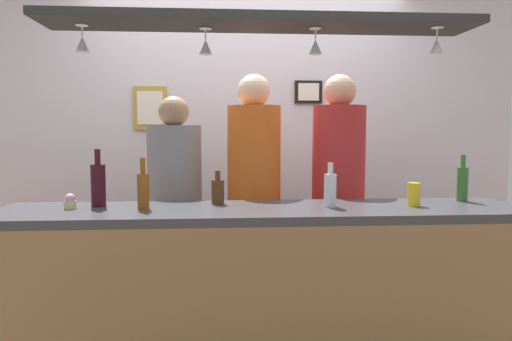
% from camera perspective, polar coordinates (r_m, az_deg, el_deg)
% --- Properties ---
extents(back_wall, '(4.40, 0.06, 2.60)m').
position_cam_1_polar(back_wall, '(3.87, -1.08, 3.11)').
color(back_wall, silver).
rests_on(back_wall, ground_plane).
extents(bar_counter, '(2.70, 0.55, 1.02)m').
position_cam_1_polar(bar_counter, '(2.39, 1.09, -12.99)').
color(bar_counter, '#38383D').
rests_on(bar_counter, ground_plane).
extents(overhead_glass_rack, '(2.20, 0.36, 0.04)m').
position_cam_1_polar(overhead_glass_rack, '(2.53, 0.69, 17.25)').
color(overhead_glass_rack, black).
extents(hanging_wineglass_far_left, '(0.07, 0.07, 0.13)m').
position_cam_1_polar(hanging_wineglass_far_left, '(2.61, -20.00, 14.07)').
color(hanging_wineglass_far_left, silver).
rests_on(hanging_wineglass_far_left, overhead_glass_rack).
extents(hanging_wineglass_left, '(0.07, 0.07, 0.13)m').
position_cam_1_polar(hanging_wineglass_left, '(2.56, -6.03, 14.55)').
color(hanging_wineglass_left, silver).
rests_on(hanging_wineglass_left, overhead_glass_rack).
extents(hanging_wineglass_center_left, '(0.07, 0.07, 0.13)m').
position_cam_1_polar(hanging_wineglass_center_left, '(2.56, 7.10, 14.54)').
color(hanging_wineglass_center_left, silver).
rests_on(hanging_wineglass_center_left, overhead_glass_rack).
extents(hanging_wineglass_center, '(0.07, 0.07, 0.13)m').
position_cam_1_polar(hanging_wineglass_center, '(2.68, 20.75, 13.81)').
color(hanging_wineglass_center, silver).
rests_on(hanging_wineglass_center, overhead_glass_rack).
extents(person_left_grey_shirt, '(0.34, 0.34, 1.63)m').
position_cam_1_polar(person_left_grey_shirt, '(3.08, -9.64, -3.39)').
color(person_left_grey_shirt, '#2D334C').
rests_on(person_left_grey_shirt, ground_plane).
extents(person_middle_orange_shirt, '(0.34, 0.34, 1.77)m').
position_cam_1_polar(person_middle_orange_shirt, '(3.07, -0.23, -1.65)').
color(person_middle_orange_shirt, '#2D334C').
rests_on(person_middle_orange_shirt, ground_plane).
extents(person_right_red_shirt, '(0.34, 0.34, 1.77)m').
position_cam_1_polar(person_right_red_shirt, '(3.15, 9.79, -1.51)').
color(person_right_red_shirt, '#2D334C').
rests_on(person_right_red_shirt, ground_plane).
extents(bottle_wine_dark_red, '(0.08, 0.08, 0.30)m').
position_cam_1_polar(bottle_wine_dark_red, '(2.62, -18.30, -1.53)').
color(bottle_wine_dark_red, '#380F19').
rests_on(bottle_wine_dark_red, bar_counter).
extents(bottle_beer_amber_tall, '(0.06, 0.06, 0.26)m').
position_cam_1_polar(bottle_beer_amber_tall, '(2.47, -13.31, -2.20)').
color(bottle_beer_amber_tall, brown).
rests_on(bottle_beer_amber_tall, bar_counter).
extents(bottle_beer_green_import, '(0.06, 0.06, 0.26)m').
position_cam_1_polar(bottle_beer_green_import, '(2.91, 23.40, -1.35)').
color(bottle_beer_green_import, '#336B2D').
rests_on(bottle_beer_green_import, bar_counter).
extents(bottle_beer_brown_stubby, '(0.07, 0.07, 0.18)m').
position_cam_1_polar(bottle_beer_brown_stubby, '(2.59, -4.58, -2.43)').
color(bottle_beer_brown_stubby, '#512D14').
rests_on(bottle_beer_brown_stubby, bar_counter).
extents(bottle_soda_clear, '(0.06, 0.06, 0.23)m').
position_cam_1_polar(bottle_soda_clear, '(2.51, 8.84, -2.21)').
color(bottle_soda_clear, silver).
rests_on(bottle_soda_clear, bar_counter).
extents(drink_can, '(0.07, 0.07, 0.12)m').
position_cam_1_polar(drink_can, '(2.65, 18.32, -2.71)').
color(drink_can, yellow).
rests_on(drink_can, bar_counter).
extents(cupcake, '(0.06, 0.06, 0.08)m').
position_cam_1_polar(cupcake, '(2.60, -21.30, -3.49)').
color(cupcake, beige).
rests_on(cupcake, bar_counter).
extents(picture_frame_upper_small, '(0.22, 0.02, 0.18)m').
position_cam_1_polar(picture_frame_upper_small, '(3.90, 6.27, 9.30)').
color(picture_frame_upper_small, black).
rests_on(picture_frame_upper_small, back_wall).
extents(picture_frame_caricature, '(0.26, 0.02, 0.34)m').
position_cam_1_polar(picture_frame_caricature, '(3.86, -12.51, 7.30)').
color(picture_frame_caricature, '#B29338').
rests_on(picture_frame_caricature, back_wall).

